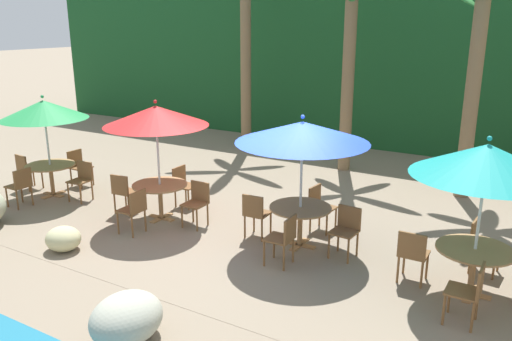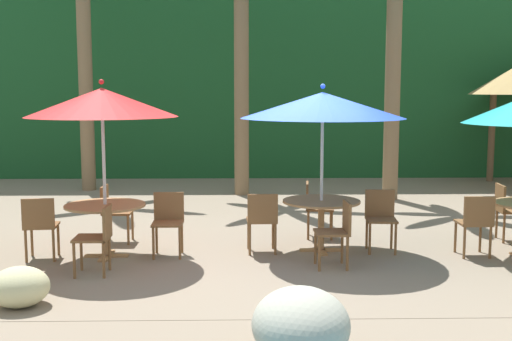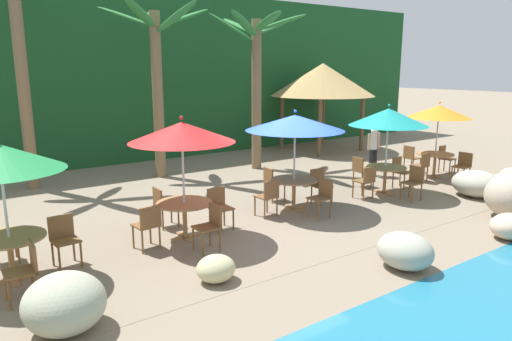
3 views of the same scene
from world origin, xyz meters
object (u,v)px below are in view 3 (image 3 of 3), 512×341
(chair_blue_seaward, at_px, (320,183))
(umbrella_teal, at_px, (388,117))
(dining_table_orange, at_px, (435,158))
(palm_tree_nearest, at_px, (19,40))
(palm_tree_third, at_px, (257,61))
(umbrella_orange, at_px, (439,112))
(chair_teal_seaward, at_px, (400,170))
(chair_teal_right, at_px, (414,181))
(chair_red_inland, at_px, (163,204))
(palapa_hut, at_px, (323,80))
(umbrella_red, at_px, (182,132))
(chair_orange_left, at_px, (422,165))
(waiter_in_white, at_px, (374,145))
(chair_blue_left, at_px, (268,195))
(chair_orange_inland, at_px, (411,157))
(chair_teal_inland, at_px, (360,170))
(chair_blue_right, at_px, (322,196))
(dining_table_blue, at_px, (294,185))
(chair_blue_inland, at_px, (272,182))
(chair_red_seaward, at_px, (219,205))
(palm_tree_second, at_px, (157,63))
(chair_red_right, at_px, (210,224))
(chair_orange_seaward, at_px, (445,157))
(chair_green_seaward, at_px, (64,237))
(chair_teal_left, at_px, (366,180))
(umbrella_blue, at_px, (295,123))
(dining_table_green, at_px, (10,244))
(chair_red_left, at_px, (148,224))

(chair_blue_seaward, relative_size, umbrella_teal, 0.36)
(dining_table_orange, distance_m, palm_tree_nearest, 12.34)
(palm_tree_third, bearing_deg, umbrella_orange, -48.80)
(chair_teal_seaward, xyz_separation_m, chair_teal_right, (-0.75, -1.02, 0.00))
(chair_red_inland, distance_m, palapa_hut, 11.03)
(umbrella_red, relative_size, chair_teal_right, 2.80)
(chair_orange_left, bearing_deg, waiter_in_white, 113.48)
(chair_blue_left, distance_m, chair_orange_inland, 6.64)
(chair_teal_inland, relative_size, palm_tree_nearest, 0.14)
(chair_blue_seaward, xyz_separation_m, chair_blue_right, (-0.74, -0.87, 0.00))
(dining_table_blue, relative_size, chair_blue_inland, 1.26)
(chair_red_seaward, xyz_separation_m, dining_table_orange, (7.90, 0.27, 0.10))
(dining_table_orange, height_order, palapa_hut, palapa_hut)
(chair_blue_right, xyz_separation_m, palm_tree_third, (1.90, 5.22, 3.02))
(chair_teal_inland, xyz_separation_m, palm_tree_second, (-4.03, 4.50, 2.94))
(chair_blue_right, bearing_deg, palm_tree_second, 101.86)
(umbrella_red, height_order, chair_red_right, umbrella_red)
(chair_blue_left, xyz_separation_m, chair_orange_inland, (6.55, 1.10, 0.00))
(chair_orange_left, bearing_deg, palm_tree_second, 139.77)
(chair_orange_seaward, bearing_deg, chair_teal_seaward, -171.21)
(chair_blue_right, height_order, umbrella_orange, umbrella_orange)
(chair_red_inland, bearing_deg, chair_blue_seaward, -8.27)
(palm_tree_second, bearing_deg, chair_blue_right, -78.14)
(chair_green_seaward, height_order, dining_table_orange, chair_green_seaward)
(chair_teal_left, bearing_deg, chair_red_right, -171.84)
(chair_blue_right, distance_m, palm_tree_second, 6.72)
(chair_red_right, bearing_deg, umbrella_blue, 20.75)
(chair_blue_right, bearing_deg, umbrella_red, 169.21)
(umbrella_blue, height_order, chair_blue_left, umbrella_blue)
(dining_table_green, distance_m, umbrella_blue, 6.31)
(umbrella_teal, bearing_deg, chair_blue_right, -168.74)
(chair_orange_seaward, bearing_deg, palm_tree_third, 138.34)
(chair_orange_left, bearing_deg, dining_table_orange, 9.53)
(chair_red_right, xyz_separation_m, palapa_hut, (9.24, 6.97, 2.32))
(chair_orange_seaward, xyz_separation_m, chair_orange_inland, (-0.87, 0.65, 0.00))
(chair_red_inland, distance_m, waiter_in_white, 7.45)
(dining_table_green, distance_m, chair_green_seaward, 0.86)
(umbrella_red, relative_size, umbrella_blue, 1.02)
(chair_green_seaward, distance_m, chair_teal_right, 8.34)
(chair_blue_right, bearing_deg, umbrella_blue, 97.90)
(chair_red_inland, relative_size, palm_tree_second, 0.17)
(umbrella_teal, relative_size, chair_orange_left, 2.76)
(chair_blue_seaward, bearing_deg, umbrella_red, -175.88)
(chair_orange_inland, distance_m, waiter_in_white, 1.52)
(umbrella_red, relative_size, chair_teal_inland, 2.80)
(chair_teal_right, xyz_separation_m, waiter_in_white, (1.29, 2.47, 0.47))
(chair_red_left, height_order, chair_teal_left, same)
(chair_teal_left, height_order, palm_tree_third, palm_tree_third)
(chair_teal_inland, height_order, dining_table_orange, chair_teal_inland)
(dining_table_orange, bearing_deg, chair_red_inland, 176.88)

